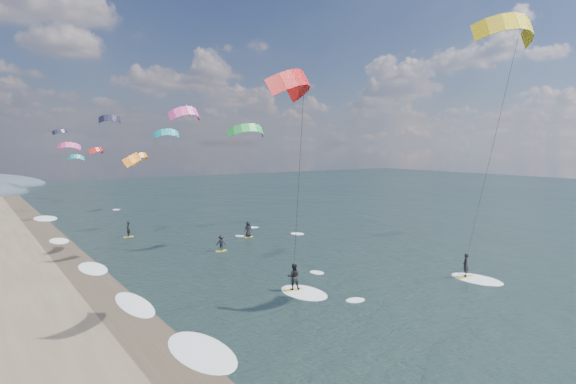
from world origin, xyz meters
TOP-DOWN VIEW (x-y plane):
  - ground at (0.00, 0.00)m, footprint 260.00×260.00m
  - wet_sand_strip at (-12.00, 10.00)m, footprint 3.00×240.00m
  - kitesurfer_near_a at (8.97, 1.84)m, footprint 7.94×8.56m
  - kitesurfer_near_b at (-3.17, 7.30)m, footprint 7.23×9.30m
  - far_kitesurfers at (1.53, 30.27)m, footprint 12.08×13.13m
  - bg_kite_field at (-1.16, 52.56)m, footprint 13.36×69.98m
  - shoreline_surf at (-10.80, 14.75)m, footprint 2.40×79.40m

SIDE VIEW (x-z plane):
  - ground at x=0.00m, z-range 0.00..0.00m
  - shoreline_surf at x=-10.80m, z-range -0.06..0.06m
  - wet_sand_strip at x=-12.00m, z-range 0.00..0.01m
  - far_kitesurfers at x=1.53m, z-range -0.04..1.71m
  - kitesurfer_near_b at x=-3.17m, z-range 2.47..17.33m
  - bg_kite_field at x=-1.16m, z-range 7.38..14.39m
  - kitesurfer_near_a at x=8.97m, z-range 5.17..23.65m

